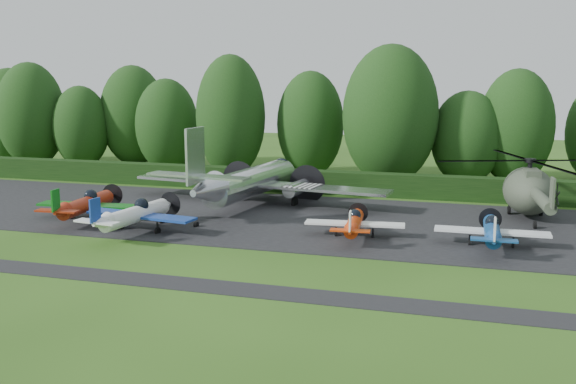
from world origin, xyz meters
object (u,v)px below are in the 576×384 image
(light_plane_red, at_px, (87,204))
(light_plane_orange, at_px, (354,223))
(helicopter, at_px, (529,187))
(light_plane_white, at_px, (136,214))
(light_plane_blue, at_px, (492,231))
(transport_plane, at_px, (250,182))

(light_plane_red, distance_m, light_plane_orange, 19.37)
(light_plane_red, distance_m, helicopter, 32.04)
(light_plane_white, relative_size, helicopter, 0.53)
(light_plane_blue, bearing_deg, light_plane_white, -172.58)
(light_plane_orange, bearing_deg, helicopter, 46.51)
(light_plane_blue, bearing_deg, helicopter, 75.17)
(light_plane_red, xyz_separation_m, light_plane_white, (5.19, -2.18, 0.02))
(transport_plane, distance_m, light_plane_blue, 20.04)
(light_plane_blue, distance_m, helicopter, 9.94)
(light_plane_orange, bearing_deg, transport_plane, 147.12)
(light_plane_red, bearing_deg, helicopter, 22.38)
(light_plane_orange, relative_size, light_plane_blue, 0.94)
(transport_plane, bearing_deg, light_plane_white, -119.10)
(transport_plane, height_order, light_plane_white, transport_plane)
(transport_plane, bearing_deg, light_plane_red, -145.47)
(transport_plane, relative_size, helicopter, 1.39)
(light_plane_white, bearing_deg, helicopter, 18.25)
(light_plane_white, height_order, helicopter, helicopter)
(light_plane_orange, bearing_deg, light_plane_blue, 5.83)
(light_plane_white, bearing_deg, light_plane_orange, 3.20)
(transport_plane, distance_m, light_plane_white, 11.48)
(light_plane_red, height_order, light_plane_orange, light_plane_red)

